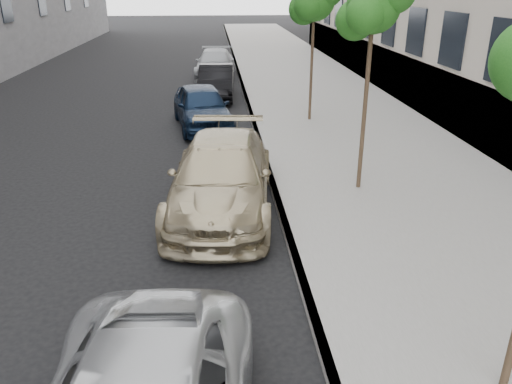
{
  "coord_description": "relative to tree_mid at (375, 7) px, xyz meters",
  "views": [
    {
      "loc": [
        -0.2,
        -2.92,
        4.7
      ],
      "look_at": [
        0.44,
        4.65,
        1.5
      ],
      "focal_mm": 35.0,
      "sensor_mm": 36.0,
      "label": 1
    }
  ],
  "objects": [
    {
      "name": "sidewalk",
      "position": [
        1.07,
        16.0,
        -4.16
      ],
      "size": [
        6.4,
        72.0,
        0.14
      ],
      "primitive_type": "cube",
      "color": "gray",
      "rests_on": "ground"
    },
    {
      "name": "curb",
      "position": [
        -2.05,
        16.0,
        -4.16
      ],
      "size": [
        0.15,
        72.0,
        0.14
      ],
      "primitive_type": "cube",
      "color": "#9E9B93",
      "rests_on": "ground"
    },
    {
      "name": "tree_mid",
      "position": [
        0.0,
        0.0,
        0.0
      ],
      "size": [
        1.54,
        1.34,
        4.87
      ],
      "color": "#38281C",
      "rests_on": "sidewalk"
    },
    {
      "name": "tree_far",
      "position": [
        0.0,
        6.5,
        -0.06
      ],
      "size": [
        1.72,
        1.52,
        4.89
      ],
      "color": "#38281C",
      "rests_on": "sidewalk"
    },
    {
      "name": "suv",
      "position": [
        -3.33,
        -0.67,
        -3.46
      ],
      "size": [
        2.67,
        5.51,
        1.55
      ],
      "primitive_type": "imported",
      "rotation": [
        0.0,
        0.0,
        -0.1
      ],
      "color": "tan",
      "rests_on": "ground"
    },
    {
      "name": "sedan_blue",
      "position": [
        -3.87,
        6.22,
        -3.5
      ],
      "size": [
        2.41,
        4.53,
        1.47
      ],
      "primitive_type": "imported",
      "rotation": [
        0.0,
        0.0,
        0.16
      ],
      "color": "#0F1C32",
      "rests_on": "ground"
    },
    {
      "name": "sedan_black",
      "position": [
        -3.33,
        11.09,
        -3.54
      ],
      "size": [
        1.68,
        4.29,
        1.39
      ],
      "primitive_type": "imported",
      "rotation": [
        0.0,
        0.0,
        -0.05
      ],
      "color": "black",
      "rests_on": "ground"
    },
    {
      "name": "sedan_rear",
      "position": [
        -3.33,
        16.25,
        -3.52
      ],
      "size": [
        2.27,
        5.01,
        1.42
      ],
      "primitive_type": "imported",
      "rotation": [
        0.0,
        0.0,
        -0.06
      ],
      "color": "gray",
      "rests_on": "ground"
    }
  ]
}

